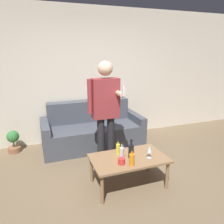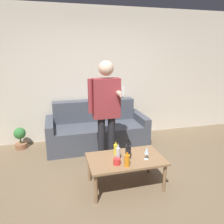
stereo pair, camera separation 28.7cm
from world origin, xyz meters
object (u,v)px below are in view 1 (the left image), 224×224
(couch, at_px, (92,130))
(person_standing_front, at_px, (105,106))
(bottle_orange, at_px, (132,159))
(coffee_table, at_px, (129,160))

(couch, distance_m, person_standing_front, 1.11)
(bottle_orange, bearing_deg, coffee_table, 75.90)
(bottle_orange, distance_m, person_standing_front, 1.00)
(couch, bearing_deg, coffee_table, -85.82)
(couch, xyz_separation_m, person_standing_front, (-0.00, -0.86, 0.70))
(bottle_orange, xyz_separation_m, person_standing_front, (-0.06, 0.87, 0.49))
(coffee_table, height_order, bottle_orange, bottle_orange)
(couch, height_order, person_standing_front, person_standing_front)
(coffee_table, distance_m, bottle_orange, 0.25)
(coffee_table, xyz_separation_m, person_standing_front, (-0.11, 0.66, 0.62))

